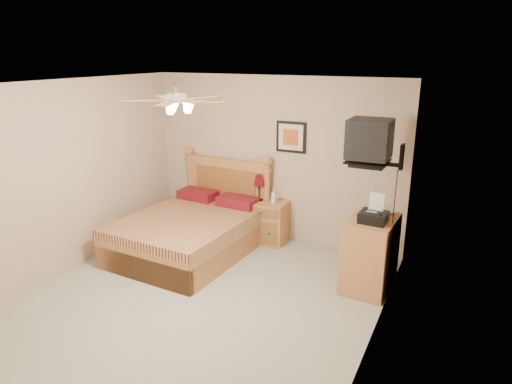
% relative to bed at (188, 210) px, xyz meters
% --- Properties ---
extents(floor, '(4.50, 4.50, 0.00)m').
position_rel_bed_xyz_m(floor, '(0.85, -1.12, -0.67)').
color(floor, '#A29E92').
rests_on(floor, ground).
extents(ceiling, '(4.00, 4.50, 0.04)m').
position_rel_bed_xyz_m(ceiling, '(0.85, -1.12, 1.83)').
color(ceiling, white).
rests_on(ceiling, ground).
extents(wall_back, '(4.00, 0.04, 2.50)m').
position_rel_bed_xyz_m(wall_back, '(0.85, 1.13, 0.58)').
color(wall_back, '#C5AB91').
rests_on(wall_back, ground).
extents(wall_front, '(4.00, 0.04, 2.50)m').
position_rel_bed_xyz_m(wall_front, '(0.85, -3.37, 0.58)').
color(wall_front, '#C5AB91').
rests_on(wall_front, ground).
extents(wall_left, '(0.04, 4.50, 2.50)m').
position_rel_bed_xyz_m(wall_left, '(-1.15, -1.12, 0.58)').
color(wall_left, '#C5AB91').
rests_on(wall_left, ground).
extents(wall_right, '(0.04, 4.50, 2.50)m').
position_rel_bed_xyz_m(wall_right, '(2.85, -1.12, 0.58)').
color(wall_right, '#C5AB91').
rests_on(wall_right, ground).
extents(bed, '(1.68, 2.15, 1.34)m').
position_rel_bed_xyz_m(bed, '(0.00, 0.00, 0.00)').
color(bed, '#B56D3E').
rests_on(bed, ground).
extents(nightstand, '(0.61, 0.47, 0.64)m').
position_rel_bed_xyz_m(nightstand, '(0.84, 0.88, -0.35)').
color(nightstand, '#B17748').
rests_on(nightstand, ground).
extents(table_lamp, '(0.28, 0.28, 0.40)m').
position_rel_bed_xyz_m(table_lamp, '(0.69, 0.91, 0.17)').
color(table_lamp, '#510207').
rests_on(table_lamp, nightstand).
extents(lotion_bottle, '(0.11, 0.11, 0.23)m').
position_rel_bed_xyz_m(lotion_bottle, '(0.96, 0.87, 0.09)').
color(lotion_bottle, silver).
rests_on(lotion_bottle, nightstand).
extents(framed_picture, '(0.46, 0.04, 0.46)m').
position_rel_bed_xyz_m(framed_picture, '(1.12, 1.11, 0.95)').
color(framed_picture, black).
rests_on(framed_picture, wall_back).
extents(dresser, '(0.59, 0.81, 0.91)m').
position_rel_bed_xyz_m(dresser, '(2.58, 0.12, -0.21)').
color(dresser, '#AD693D').
rests_on(dresser, ground).
extents(fax_machine, '(0.32, 0.34, 0.33)m').
position_rel_bed_xyz_m(fax_machine, '(2.61, -0.00, 0.41)').
color(fax_machine, black).
rests_on(fax_machine, dresser).
extents(magazine_lower, '(0.29, 0.34, 0.03)m').
position_rel_bed_xyz_m(magazine_lower, '(2.55, 0.40, 0.26)').
color(magazine_lower, '#BBB294').
rests_on(magazine_lower, dresser).
extents(magazine_upper, '(0.26, 0.31, 0.02)m').
position_rel_bed_xyz_m(magazine_upper, '(2.57, 0.39, 0.28)').
color(magazine_upper, tan).
rests_on(magazine_upper, magazine_lower).
extents(wall_tv, '(0.56, 0.46, 0.58)m').
position_rel_bed_xyz_m(wall_tv, '(2.60, 0.22, 1.14)').
color(wall_tv, black).
rests_on(wall_tv, wall_right).
extents(ceiling_fan, '(1.14, 1.14, 0.28)m').
position_rel_bed_xyz_m(ceiling_fan, '(0.85, -1.32, 1.69)').
color(ceiling_fan, silver).
rests_on(ceiling_fan, ceiling).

